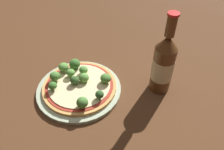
% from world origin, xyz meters
% --- Properties ---
extents(ground_plane, '(3.00, 3.00, 0.00)m').
position_xyz_m(ground_plane, '(0.00, 0.00, 0.00)').
color(ground_plane, '#4C2D19').
extents(plate, '(0.25, 0.25, 0.01)m').
position_xyz_m(plate, '(-0.02, 0.00, 0.01)').
color(plate, '#A3B293').
rests_on(plate, ground_plane).
extents(pizza, '(0.22, 0.22, 0.01)m').
position_xyz_m(pizza, '(-0.02, -0.00, 0.02)').
color(pizza, tan).
rests_on(pizza, plate).
extents(broccoli_floret_0, '(0.03, 0.03, 0.03)m').
position_xyz_m(broccoli_floret_0, '(0.00, 0.01, 0.04)').
color(broccoli_floret_0, '#89A866').
rests_on(broccoli_floret_0, pizza).
extents(broccoli_floret_1, '(0.03, 0.03, 0.03)m').
position_xyz_m(broccoli_floret_1, '(0.06, -0.01, 0.04)').
color(broccoli_floret_1, '#89A866').
rests_on(broccoli_floret_1, pizza).
extents(broccoli_floret_2, '(0.03, 0.03, 0.03)m').
position_xyz_m(broccoli_floret_2, '(-0.09, -0.00, 0.04)').
color(broccoli_floret_2, '#89A866').
rests_on(broccoli_floret_2, pizza).
extents(broccoli_floret_3, '(0.02, 0.02, 0.03)m').
position_xyz_m(broccoli_floret_3, '(0.03, -0.07, 0.04)').
color(broccoli_floret_3, '#89A866').
rests_on(broccoli_floret_3, pizza).
extents(broccoli_floret_4, '(0.03, 0.03, 0.03)m').
position_xyz_m(broccoli_floret_4, '(-0.05, 0.07, 0.04)').
color(broccoli_floret_4, '#89A866').
rests_on(broccoli_floret_4, pizza).
extents(broccoli_floret_5, '(0.03, 0.03, 0.03)m').
position_xyz_m(broccoli_floret_5, '(-0.02, -0.09, 0.04)').
color(broccoli_floret_5, '#89A866').
rests_on(broccoli_floret_5, pizza).
extents(broccoli_floret_6, '(0.03, 0.03, 0.03)m').
position_xyz_m(broccoli_floret_6, '(-0.03, 0.01, 0.04)').
color(broccoli_floret_6, '#89A866').
rests_on(broccoli_floret_6, pizza).
extents(broccoli_floret_7, '(0.03, 0.03, 0.03)m').
position_xyz_m(broccoli_floret_7, '(-0.08, 0.04, 0.04)').
color(broccoli_floret_7, '#89A866').
rests_on(broccoli_floret_7, pizza).
extents(broccoli_floret_8, '(0.03, 0.03, 0.03)m').
position_xyz_m(broccoli_floret_8, '(0.01, 0.04, 0.04)').
color(broccoli_floret_8, '#89A866').
rests_on(broccoli_floret_8, pizza).
extents(broccoli_floret_9, '(0.03, 0.03, 0.03)m').
position_xyz_m(broccoli_floret_9, '(-0.04, 0.04, 0.04)').
color(broccoli_floret_9, '#89A866').
rests_on(broccoli_floret_9, pizza).
extents(broccoli_floret_10, '(0.04, 0.04, 0.03)m').
position_xyz_m(broccoli_floret_10, '(-0.02, 0.08, 0.04)').
color(broccoli_floret_10, '#89A866').
rests_on(broccoli_floret_10, pizza).
extents(beer_bottle, '(0.06, 0.06, 0.25)m').
position_xyz_m(beer_bottle, '(0.22, -0.05, 0.09)').
color(beer_bottle, '#563319').
rests_on(beer_bottle, ground_plane).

